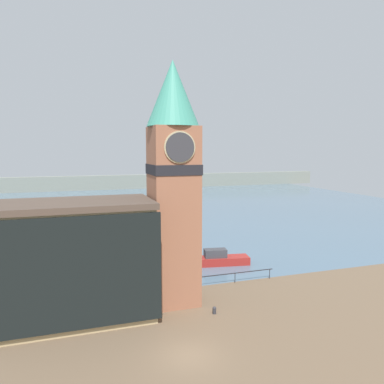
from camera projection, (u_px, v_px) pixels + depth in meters
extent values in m
plane|color=brown|center=(189.00, 356.00, 25.59)|extent=(160.00, 160.00, 0.00)
cube|color=slate|center=(100.00, 206.00, 93.57)|extent=(160.00, 120.00, 0.00)
cube|color=gray|center=(90.00, 183.00, 130.98)|extent=(180.00, 3.00, 5.00)
cube|color=#232328|center=(235.00, 273.00, 39.53)|extent=(8.91, 0.08, 0.08)
cylinder|color=#232328|center=(198.00, 282.00, 38.28)|extent=(0.07, 0.07, 1.05)
cylinder|color=#232328|center=(235.00, 278.00, 39.59)|extent=(0.07, 0.07, 1.05)
cylinder|color=#232328|center=(270.00, 274.00, 40.90)|extent=(0.07, 0.07, 1.05)
cube|color=#935B42|center=(173.00, 216.00, 33.87)|extent=(4.05, 4.05, 16.07)
cube|color=black|center=(173.00, 169.00, 33.39)|extent=(4.17, 4.17, 0.90)
cylinder|color=tan|center=(180.00, 147.00, 31.21)|extent=(2.72, 0.12, 2.72)
cylinder|color=#333338|center=(180.00, 147.00, 31.13)|extent=(2.47, 0.12, 2.47)
cylinder|color=tan|center=(195.00, 147.00, 33.83)|extent=(0.12, 2.72, 2.72)
cylinder|color=#333338|center=(196.00, 147.00, 33.85)|extent=(0.12, 2.47, 2.47)
cone|color=teal|center=(173.00, 93.00, 32.64)|extent=(4.66, 4.66, 5.73)
cube|color=tan|center=(75.00, 263.00, 30.91)|extent=(12.39, 6.53, 9.37)
cube|color=#4C3D33|center=(73.00, 204.00, 30.36)|extent=(12.79, 6.93, 0.50)
cube|color=black|center=(76.00, 274.00, 27.68)|extent=(12.89, 0.30, 8.62)
cube|color=maroon|center=(224.00, 260.00, 46.00)|extent=(6.36, 3.00, 0.96)
cube|color=#38383D|center=(215.00, 253.00, 45.72)|extent=(2.89, 1.84, 0.98)
cylinder|color=#2D2D33|center=(214.00, 311.00, 32.13)|extent=(0.32, 0.32, 0.47)
sphere|color=#2D2D33|center=(214.00, 308.00, 32.11)|extent=(0.33, 0.33, 0.33)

